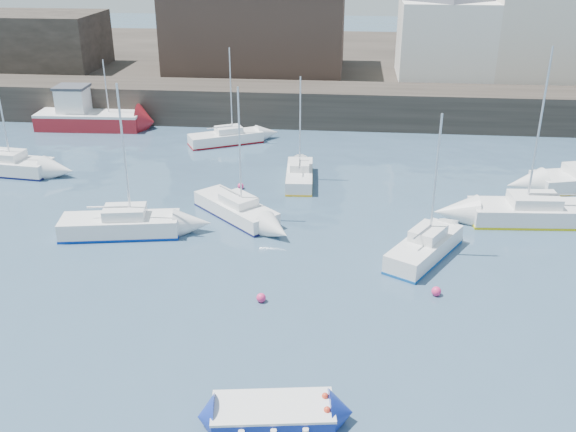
# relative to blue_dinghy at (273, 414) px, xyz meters

# --- Properties ---
(water) EXTENTS (220.00, 220.00, 0.00)m
(water) POSITION_rel_blue_dinghy_xyz_m (-0.84, 1.39, -0.42)
(water) COLOR #2D4760
(water) RESTS_ON ground
(quay_wall) EXTENTS (90.00, 5.00, 3.00)m
(quay_wall) POSITION_rel_blue_dinghy_xyz_m (-0.84, 36.39, 1.08)
(quay_wall) COLOR #28231E
(quay_wall) RESTS_ON ground
(land_strip) EXTENTS (90.00, 32.00, 2.80)m
(land_strip) POSITION_rel_blue_dinghy_xyz_m (-0.84, 54.39, 0.98)
(land_strip) COLOR #28231E
(land_strip) RESTS_ON ground
(bldg_east_a) EXTENTS (13.36, 13.36, 11.80)m
(bldg_east_a) POSITION_rel_blue_dinghy_xyz_m (19.16, 43.39, 8.39)
(bldg_east_a) COLOR beige
(bldg_east_a) RESTS_ON land_strip
(bldg_east_d) EXTENTS (11.14, 11.14, 8.95)m
(bldg_east_d) POSITION_rel_blue_dinghy_xyz_m (10.16, 42.89, 6.94)
(bldg_east_d) COLOR white
(bldg_east_d) RESTS_ON land_strip
(warehouse) EXTENTS (16.40, 10.40, 7.60)m
(warehouse) POSITION_rel_blue_dinghy_xyz_m (-6.84, 44.39, 6.20)
(warehouse) COLOR #3D2D26
(warehouse) RESTS_ON land_strip
(bldg_west) EXTENTS (14.00, 8.00, 5.00)m
(bldg_west) POSITION_rel_blue_dinghy_xyz_m (-28.84, 43.39, 4.88)
(bldg_west) COLOR #353028
(bldg_west) RESTS_ON land_strip
(blue_dinghy) EXTENTS (4.18, 2.34, 0.76)m
(blue_dinghy) POSITION_rel_blue_dinghy_xyz_m (0.00, 0.00, 0.00)
(blue_dinghy) COLOR maroon
(blue_dinghy) RESTS_ON ground
(fishing_boat) EXTENTS (8.51, 3.48, 5.56)m
(fishing_boat) POSITION_rel_blue_dinghy_xyz_m (-19.26, 32.88, 0.65)
(fishing_boat) COLOR maroon
(fishing_boat) RESTS_ON ground
(sailboat_a) EXTENTS (6.46, 3.02, 8.08)m
(sailboat_a) POSITION_rel_blue_dinghy_xyz_m (-9.75, 13.47, 0.15)
(sailboat_a) COLOR white
(sailboat_a) RESTS_ON ground
(sailboat_b) EXTENTS (5.46, 5.40, 7.49)m
(sailboat_b) POSITION_rel_blue_dinghy_xyz_m (-4.08, 16.39, 0.07)
(sailboat_b) COLOR white
(sailboat_b) RESTS_ON ground
(sailboat_c) EXTENTS (4.29, 5.58, 7.19)m
(sailboat_c) POSITION_rel_blue_dinghy_xyz_m (6.03, 12.40, 0.13)
(sailboat_c) COLOR white
(sailboat_c) RESTS_ON ground
(sailboat_d) EXTENTS (7.65, 2.90, 9.58)m
(sailboat_d) POSITION_rel_blue_dinghy_xyz_m (12.68, 17.34, 0.16)
(sailboat_d) COLOR white
(sailboat_d) RESTS_ON ground
(sailboat_e) EXTENTS (6.79, 2.82, 8.49)m
(sailboat_e) POSITION_rel_blue_dinghy_xyz_m (-20.74, 21.96, 0.13)
(sailboat_e) COLOR white
(sailboat_e) RESTS_ON ground
(sailboat_f) EXTENTS (1.95, 5.23, 6.68)m
(sailboat_f) POSITION_rel_blue_dinghy_xyz_m (-0.97, 22.24, 0.05)
(sailboat_f) COLOR white
(sailboat_f) RESTS_ON ground
(sailboat_h) EXTENTS (5.73, 4.15, 7.14)m
(sailboat_h) POSITION_rel_blue_dinghy_xyz_m (-7.19, 29.81, 0.04)
(sailboat_h) COLOR white
(sailboat_h) RESTS_ON ground
(buoy_near) EXTENTS (0.42, 0.42, 0.42)m
(buoy_near) POSITION_rel_blue_dinghy_xyz_m (-1.43, 7.49, -0.42)
(buoy_near) COLOR #EC2E71
(buoy_near) RESTS_ON ground
(buoy_mid) EXTENTS (0.44, 0.44, 0.44)m
(buoy_mid) POSITION_rel_blue_dinghy_xyz_m (6.23, 8.78, -0.42)
(buoy_mid) COLOR #EC2E71
(buoy_mid) RESTS_ON ground
(buoy_far) EXTENTS (0.39, 0.39, 0.39)m
(buoy_far) POSITION_rel_blue_dinghy_xyz_m (-4.54, 20.64, -0.42)
(buoy_far) COLOR #EC2E71
(buoy_far) RESTS_ON ground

